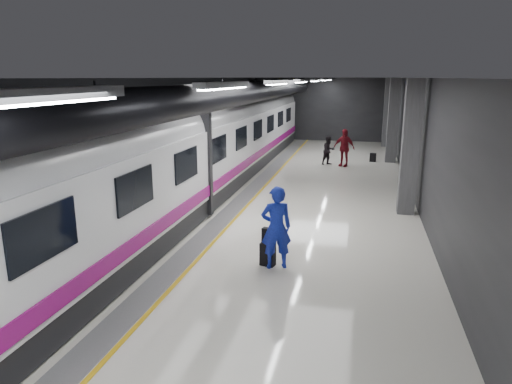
# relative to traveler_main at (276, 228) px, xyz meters

# --- Properties ---
(ground) EXTENTS (40.00, 40.00, 0.00)m
(ground) POSITION_rel_traveler_main_xyz_m (-1.08, 3.56, -1.02)
(ground) COLOR silver
(ground) RESTS_ON ground
(platform_hall) EXTENTS (10.02, 40.02, 4.51)m
(platform_hall) POSITION_rel_traveler_main_xyz_m (-1.37, 4.51, 2.52)
(platform_hall) COLOR black
(platform_hall) RESTS_ON ground
(train) EXTENTS (3.05, 38.00, 4.05)m
(train) POSITION_rel_traveler_main_xyz_m (-4.33, 3.56, 1.05)
(train) COLOR black
(train) RESTS_ON ground
(traveler_main) EXTENTS (0.87, 0.73, 2.04)m
(traveler_main) POSITION_rel_traveler_main_xyz_m (0.00, 0.00, 0.00)
(traveler_main) COLOR #1A2FC4
(traveler_main) RESTS_ON ground
(suitcase_main) EXTENTS (0.40, 0.30, 0.58)m
(suitcase_main) POSITION_rel_traveler_main_xyz_m (-0.22, 0.07, -0.73)
(suitcase_main) COLOR black
(suitcase_main) RESTS_ON ground
(shoulder_bag) EXTENTS (0.31, 0.21, 0.38)m
(shoulder_bag) POSITION_rel_traveler_main_xyz_m (-0.22, 0.09, -0.25)
(shoulder_bag) COLOR black
(shoulder_bag) RESTS_ON suitcase_main
(traveler_far_a) EXTENTS (0.94, 0.92, 1.52)m
(traveler_far_a) POSITION_rel_traveler_main_xyz_m (0.21, 13.91, -0.26)
(traveler_far_a) COLOR black
(traveler_far_a) RESTS_ON ground
(traveler_far_b) EXTENTS (1.24, 0.87, 1.95)m
(traveler_far_b) POSITION_rel_traveler_main_xyz_m (1.01, 13.69, -0.05)
(traveler_far_b) COLOR maroon
(traveler_far_b) RESTS_ON ground
(suitcase_far) EXTENTS (0.36, 0.27, 0.48)m
(suitcase_far) POSITION_rel_traveler_main_xyz_m (2.54, 15.36, -0.78)
(suitcase_far) COLOR black
(suitcase_far) RESTS_ON ground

